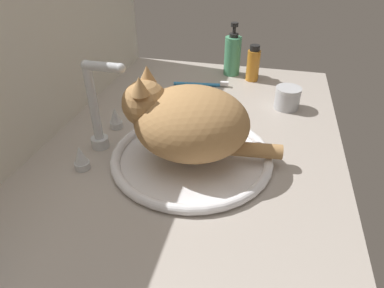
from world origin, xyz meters
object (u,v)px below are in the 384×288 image
Objects in this scene: cat at (185,120)px; amber_bottle at (253,64)px; faucet at (99,116)px; soap_pump_bottle at (233,55)px; toothbrush at (202,84)px; sink_basin at (192,156)px; metal_jar at (287,98)px.

cat is 49.35cm from amber_bottle.
faucet is 56.32cm from soap_pump_bottle.
faucet is at bearing 155.90° from soap_pump_bottle.
toothbrush is at bearing 6.49° from cat.
toothbrush is (-8.59, 14.99, -4.85)cm from amber_bottle.
soap_pump_bottle is (51.40, -1.67, 5.86)cm from sink_basin.
faucet is 51.53cm from metal_jar.
soap_pump_bottle reaches higher than metal_jar.
sink_basin is 1.04× the size of cat.
soap_pump_bottle reaches higher than toothbrush.
metal_jar is at bearing -54.08° from faucet.
sink_basin is at bearing -90.00° from faucet.
metal_jar reaches higher than toothbrush.
toothbrush is at bearing 70.66° from metal_jar.
metal_jar reaches higher than sink_basin.
faucet reaches higher than cat.
cat is 37.84cm from metal_jar.
metal_jar is at bearing -138.98° from soap_pump_bottle.
sink_basin is 22.50cm from faucet.
sink_basin is 48.92cm from amber_bottle.
faucet is at bearing 89.57° from cat.
soap_pump_bottle is 28.49cm from metal_jar.
amber_bottle is (47.88, -8.97, 4.57)cm from sink_basin.
soap_pump_bottle is at bearing -24.10° from faucet.
toothbrush is at bearing 147.59° from soap_pump_bottle.
amber_bottle is at bearing -60.19° from toothbrush.
soap_pump_bottle is at bearing 41.02° from metal_jar.
faucet is 42.82cm from toothbrush.
faucet is at bearing 125.92° from metal_jar.
amber_bottle is at bearing -12.34° from cat.
cat is at bearing -173.51° from toothbrush.
faucet is (-0.00, 21.32, 7.19)cm from sink_basin.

